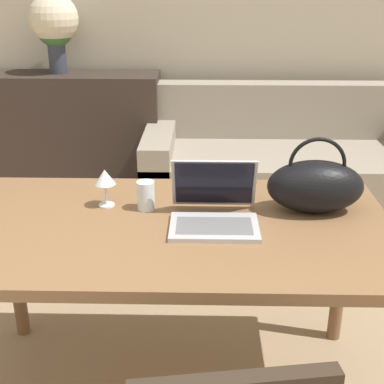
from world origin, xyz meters
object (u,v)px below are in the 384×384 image
object	(u,v)px
drinking_glass	(146,195)
flower_vase	(54,24)
couch	(284,167)
handbag	(315,186)
laptop	(214,206)
wine_glass	(105,179)

from	to	relation	value
drinking_glass	flower_vase	bearing A→B (deg)	111.92
couch	handbag	bearing A→B (deg)	-95.30
flower_vase	laptop	bearing A→B (deg)	-63.61
couch	handbag	distance (m)	1.91
couch	flower_vase	bearing A→B (deg)	168.32
drinking_glass	laptop	bearing A→B (deg)	-21.10
couch	laptop	xyz separation A→B (m)	(-0.53, -1.91, 0.53)
laptop	wine_glass	distance (m)	0.42
wine_glass	handbag	world-z (taller)	handbag
drinking_glass	flower_vase	distance (m)	2.36
laptop	handbag	bearing A→B (deg)	14.12
laptop	couch	bearing A→B (deg)	74.35
flower_vase	handbag	bearing A→B (deg)	-55.50
laptop	flower_vase	distance (m)	2.55
couch	drinking_glass	world-z (taller)	drinking_glass
laptop	wine_glass	world-z (taller)	laptop
wine_glass	flower_vase	distance (m)	2.28
laptop	flower_vase	world-z (taller)	flower_vase
drinking_glass	wine_glass	xyz separation A→B (m)	(-0.15, 0.03, 0.05)
laptop	handbag	size ratio (longest dim) A/B	0.87
flower_vase	wine_glass	bearing A→B (deg)	-71.43
couch	flower_vase	distance (m)	1.94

